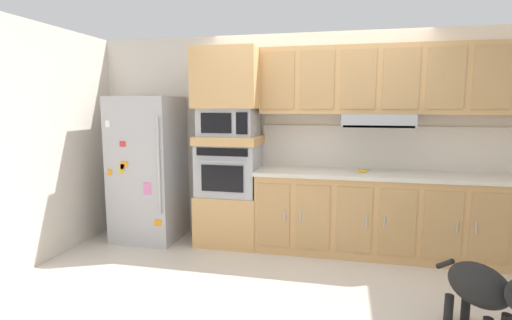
{
  "coord_description": "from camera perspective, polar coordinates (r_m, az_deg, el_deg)",
  "views": [
    {
      "loc": [
        0.33,
        -3.68,
        1.65
      ],
      "look_at": [
        -0.56,
        0.27,
        1.09
      ],
      "focal_mm": 27.44,
      "sensor_mm": 36.0,
      "label": 1
    }
  ],
  "objects": [
    {
      "name": "countertop_slab",
      "position": [
        4.52,
        19.69,
        -2.11
      ],
      "size": [
        3.07,
        0.64,
        0.04
      ],
      "primitive_type": "cube",
      "color": "silver",
      "rests_on": "lower_cabinet_run"
    },
    {
      "name": "refrigerator",
      "position": [
        5.0,
        -15.44,
        -1.24
      ],
      "size": [
        0.76,
        0.73,
        1.76
      ],
      "color": "#ADADB2",
      "rests_on": "ground"
    },
    {
      "name": "built_in_oven",
      "position": [
        4.67,
        -3.89,
        -1.34
      ],
      "size": [
        0.7,
        0.62,
        0.6
      ],
      "color": "#A8AAAF",
      "rests_on": "oven_base_cabinet"
    },
    {
      "name": "oven_base_cabinet",
      "position": [
        4.81,
        -3.81,
        -8.42
      ],
      "size": [
        0.74,
        0.62,
        0.6
      ],
      "primitive_type": "cube",
      "color": "tan",
      "rests_on": "ground"
    },
    {
      "name": "appliance_mid_shelf",
      "position": [
        4.63,
        -3.92,
        2.93
      ],
      "size": [
        0.74,
        0.62,
        0.1
      ],
      "primitive_type": "cube",
      "color": "tan",
      "rests_on": "built_in_oven"
    },
    {
      "name": "lower_cabinet_run",
      "position": [
        4.62,
        19.43,
        -7.74
      ],
      "size": [
        3.03,
        0.63,
        0.88
      ],
      "color": "tan",
      "rests_on": "ground"
    },
    {
      "name": "back_kitchen_wall",
      "position": [
        4.81,
        8.74,
        3.04
      ],
      "size": [
        6.2,
        0.12,
        2.5
      ],
      "primitive_type": "cube",
      "color": "beige",
      "rests_on": "ground"
    },
    {
      "name": "screwdriver",
      "position": [
        4.5,
        15.28,
        -1.54
      ],
      "size": [
        0.16,
        0.17,
        0.03
      ],
      "color": "yellow",
      "rests_on": "countertop_slab"
    },
    {
      "name": "upper_cabinet_with_hood",
      "position": [
        4.59,
        19.92,
        10.6
      ],
      "size": [
        3.03,
        0.48,
        0.88
      ],
      "color": "tan",
      "rests_on": "backsplash_panel"
    },
    {
      "name": "microwave",
      "position": [
        4.62,
        -3.95,
        5.53
      ],
      "size": [
        0.64,
        0.54,
        0.32
      ],
      "color": "#A8AAAF",
      "rests_on": "appliance_mid_shelf"
    },
    {
      "name": "side_panel_left",
      "position": [
        4.84,
        -27.65,
        2.26
      ],
      "size": [
        0.12,
        7.1,
        2.5
      ],
      "primitive_type": "cube",
      "color": "beige",
      "rests_on": "ground"
    },
    {
      "name": "dog",
      "position": [
        3.28,
        30.81,
        -15.91
      ],
      "size": [
        0.56,
        0.84,
        0.6
      ],
      "rotation": [
        0.0,
        0.0,
        -1.04
      ],
      "color": "black",
      "rests_on": "ground"
    },
    {
      "name": "appliance_upper_cabinet",
      "position": [
        4.63,
        -4.0,
        11.72
      ],
      "size": [
        0.74,
        0.62,
        0.68
      ],
      "primitive_type": "cube",
      "color": "tan",
      "rests_on": "microwave"
    },
    {
      "name": "ground_plane",
      "position": [
        4.04,
        7.21,
        -16.26
      ],
      "size": [
        9.6,
        9.6,
        0.0
      ],
      "primitive_type": "plane",
      "color": "beige"
    },
    {
      "name": "backsplash_panel",
      "position": [
        4.77,
        19.43,
        1.68
      ],
      "size": [
        3.07,
        0.02,
        0.5
      ],
      "primitive_type": "cube",
      "color": "silver",
      "rests_on": "countertop_slab"
    }
  ]
}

